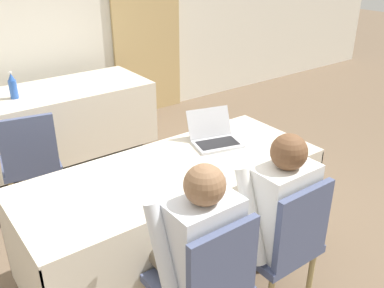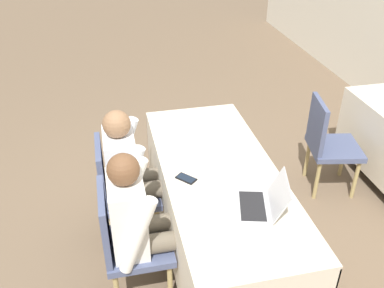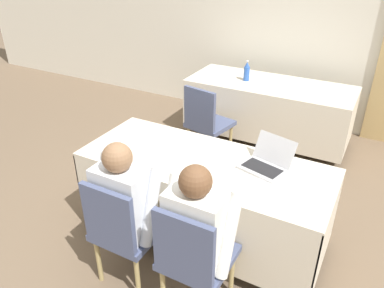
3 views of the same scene
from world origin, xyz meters
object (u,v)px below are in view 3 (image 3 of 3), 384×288
Objects in this scene: chair_near_left at (122,228)px; water_bottle at (247,72)px; laptop at (266,163)px; chair_far_spare at (206,120)px; person_white_shirt at (201,228)px; chair_near_right at (193,257)px; person_checkered_shirt at (130,202)px; cell_phone at (194,178)px.

water_bottle is at bearing -87.09° from chair_near_left.
laptop is 0.44× the size of chair_far_spare.
chair_near_left is 0.60m from person_white_shirt.
chair_near_left is at bearing 0.00° from chair_near_right.
water_bottle is 0.21× the size of person_white_shirt.
person_checkered_shirt is 1.00× the size of person_white_shirt.
water_bottle is 0.28× the size of chair_near_right.
laptop is at bearing -64.67° from water_bottle.
cell_phone is at bearing -121.10° from laptop.
person_white_shirt reaches higher than cell_phone.
chair_near_left is 1.00× the size of chair_far_spare.
chair_far_spare is (-0.15, -0.79, -0.37)m from water_bottle.
chair_near_right is 0.19m from person_white_shirt.
laptop is 1.50m from chair_far_spare.
water_bottle is 0.28× the size of chair_far_spare.
person_white_shirt is (0.23, -0.35, -0.10)m from cell_phone.
person_checkered_shirt reaches higher than chair_far_spare.
water_bottle is 0.89m from chair_far_spare.
water_bottle reaches higher than laptop.
laptop is 0.34× the size of person_checkered_shirt.
chair_near_right is 0.78× the size of person_white_shirt.
person_white_shirt is (0.85, -1.79, 0.16)m from chair_far_spare.
chair_near_left is at bearing -116.11° from laptop.
laptop reaches higher than chair_far_spare.
cell_phone is 0.62× the size of water_bottle.
water_bottle reaches higher than chair_far_spare.
chair_near_right is (-0.17, -0.84, -0.30)m from laptop.
laptop is 0.56m from cell_phone.
water_bottle reaches higher than chair_near_left.
chair_near_right is at bearing -14.68° from cell_phone.
water_bottle reaches higher than chair_near_right.
person_white_shirt is at bearing 126.52° from chair_far_spare.
cell_phone is 0.17× the size of chair_far_spare.
cell_phone is 0.49m from person_checkered_shirt.
chair_near_left is at bearing 10.39° from person_white_shirt.
chair_near_right is at bearing -180.00° from chair_near_left.
water_bottle is (-0.87, 1.84, 0.07)m from laptop.
person_checkered_shirt reaches higher than chair_near_left.
person_white_shirt reaches higher than chair_far_spare.
person_checkered_shirt is at bearing -10.39° from chair_near_right.
chair_far_spare is at bearing -81.33° from chair_near_left.
person_checkered_shirt is (0.29, -1.79, 0.16)m from chair_far_spare.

